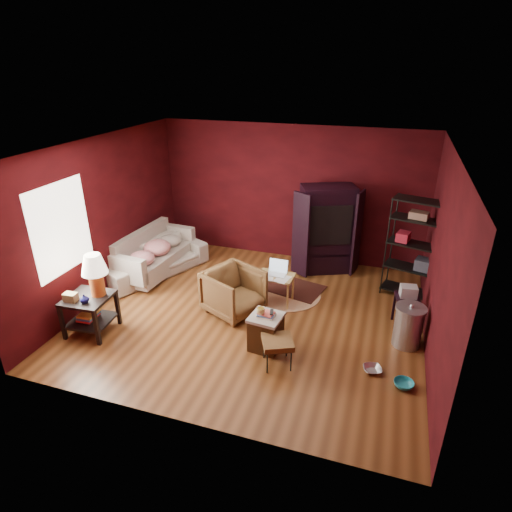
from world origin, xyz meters
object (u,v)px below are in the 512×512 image
(armchair, at_px, (234,290))
(wire_shelving, at_px, (415,245))
(side_table, at_px, (92,287))
(sofa, at_px, (153,254))
(hamper, at_px, (266,331))
(laptop_desk, at_px, (276,278))
(tv_armoire, at_px, (326,228))

(armchair, distance_m, wire_shelving, 3.24)
(side_table, bearing_deg, sofa, 94.71)
(hamper, height_order, laptop_desk, laptop_desk)
(side_table, bearing_deg, hamper, 8.04)
(armchair, height_order, hamper, armchair)
(sofa, height_order, side_table, side_table)
(hamper, relative_size, wire_shelving, 0.35)
(side_table, relative_size, tv_armoire, 0.74)
(sofa, relative_size, wire_shelving, 1.19)
(laptop_desk, bearing_deg, sofa, 174.32)
(side_table, xyz_separation_m, hamper, (2.67, 0.38, -0.49))
(sofa, height_order, armchair, armchair)
(armchair, height_order, tv_armoire, tv_armoire)
(hamper, xyz_separation_m, wire_shelving, (2.01, 2.29, 0.71))
(sofa, relative_size, side_table, 1.66)
(armchair, xyz_separation_m, hamper, (0.80, -0.79, -0.14))
(side_table, distance_m, wire_shelving, 5.39)
(hamper, distance_m, wire_shelving, 3.13)
(hamper, relative_size, laptop_desk, 0.83)
(sofa, height_order, laptop_desk, sofa)
(armchair, distance_m, laptop_desk, 0.80)
(hamper, bearing_deg, sofa, 149.68)
(sofa, xyz_separation_m, laptop_desk, (2.62, -0.33, 0.05))
(sofa, height_order, hamper, sofa)
(armchair, bearing_deg, sofa, 91.54)
(sofa, relative_size, hamper, 3.40)
(hamper, height_order, wire_shelving, wire_shelving)
(sofa, bearing_deg, hamper, -96.07)
(laptop_desk, xyz_separation_m, tv_armoire, (0.60, 1.53, 0.44))
(side_table, bearing_deg, tv_armoire, 46.66)
(side_table, relative_size, wire_shelving, 0.72)
(tv_armoire, relative_size, wire_shelving, 0.96)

